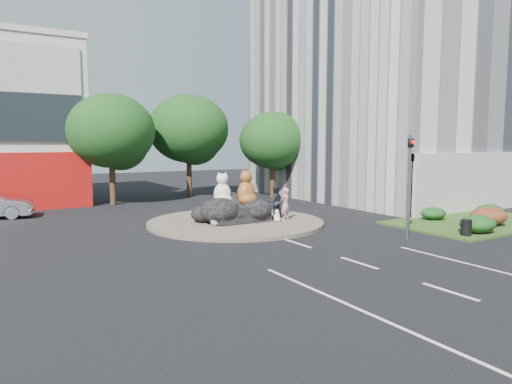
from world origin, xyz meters
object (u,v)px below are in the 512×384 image
kitten_calico (214,218)px  pedestrian_pink (285,204)px  cat_tabby (246,187)px  kitten_white (277,215)px  litter_bin (466,227)px  cat_white (222,188)px  pedestrian_dark (275,202)px

kitten_calico → pedestrian_pink: 4.40m
cat_tabby → kitten_white: size_ratio=2.89×
kitten_white → litter_bin: kitten_white is taller
cat_white → litter_bin: 12.87m
cat_white → kitten_calico: 2.22m
kitten_calico → litter_bin: (9.62, -8.28, -0.10)m
pedestrian_dark → litter_bin: pedestrian_dark is taller
cat_tabby → pedestrian_pink: 2.49m
cat_tabby → pedestrian_pink: (2.09, -0.90, -1.02)m
pedestrian_pink → kitten_calico: bearing=-26.6°
cat_white → pedestrian_pink: 3.73m
pedestrian_pink → litter_bin: 9.53m
cat_white → pedestrian_dark: size_ratio=0.99×
cat_white → pedestrian_dark: (3.16, -0.64, -0.89)m
cat_tabby → pedestrian_pink: bearing=-41.4°
cat_white → pedestrian_pink: size_ratio=1.03×
kitten_white → kitten_calico: bearing=158.1°
cat_white → pedestrian_dark: bearing=16.1°
litter_bin → kitten_calico: bearing=139.3°
cat_tabby → pedestrian_dark: cat_tabby is taller
cat_tabby → kitten_white: bearing=-59.9°
pedestrian_pink → kitten_white: bearing=-1.7°
cat_tabby → pedestrian_dark: size_ratio=1.08×
cat_white → kitten_white: size_ratio=2.65×
pedestrian_pink → litter_bin: pedestrian_pink is taller
cat_tabby → litter_bin: bearing=-68.2°
cat_tabby → kitten_calico: 2.79m
cat_white → pedestrian_pink: (3.23, -1.62, -0.93)m
pedestrian_dark → kitten_calico: bearing=16.0°
kitten_white → pedestrian_dark: 1.56m
kitten_calico → kitten_white: (3.59, -0.64, -0.05)m
cat_tabby → pedestrian_dark: bearing=-15.7°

